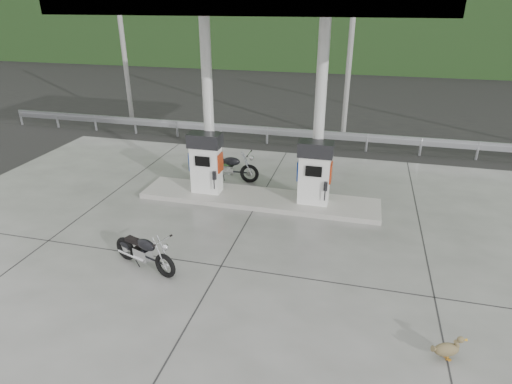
% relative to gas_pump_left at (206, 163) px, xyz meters
% --- Properties ---
extents(ground, '(160.00, 160.00, 0.00)m').
position_rel_gas_pump_left_xyz_m(ground, '(1.60, -2.50, -1.07)').
color(ground, black).
rests_on(ground, ground).
extents(forecourt_apron, '(18.00, 14.00, 0.02)m').
position_rel_gas_pump_left_xyz_m(forecourt_apron, '(1.60, -2.50, -1.06)').
color(forecourt_apron, slate).
rests_on(forecourt_apron, ground).
extents(pump_island, '(7.00, 1.40, 0.15)m').
position_rel_gas_pump_left_xyz_m(pump_island, '(1.60, 0.00, -0.98)').
color(pump_island, '#9F9C94').
rests_on(pump_island, forecourt_apron).
extents(gas_pump_left, '(0.95, 0.55, 1.80)m').
position_rel_gas_pump_left_xyz_m(gas_pump_left, '(0.00, 0.00, 0.00)').
color(gas_pump_left, white).
rests_on(gas_pump_left, pump_island).
extents(gas_pump_right, '(0.95, 0.55, 1.80)m').
position_rel_gas_pump_left_xyz_m(gas_pump_right, '(3.20, 0.00, 0.00)').
color(gas_pump_right, white).
rests_on(gas_pump_right, pump_island).
extents(canopy_column_left, '(0.30, 0.30, 5.00)m').
position_rel_gas_pump_left_xyz_m(canopy_column_left, '(0.00, 0.40, 1.60)').
color(canopy_column_left, silver).
rests_on(canopy_column_left, pump_island).
extents(canopy_column_right, '(0.30, 0.30, 5.00)m').
position_rel_gas_pump_left_xyz_m(canopy_column_right, '(3.20, 0.40, 1.60)').
color(canopy_column_right, silver).
rests_on(canopy_column_right, pump_island).
extents(canopy_roof, '(8.50, 5.00, 0.40)m').
position_rel_gas_pump_left_xyz_m(canopy_roof, '(1.60, 0.00, 4.30)').
color(canopy_roof, silver).
rests_on(canopy_roof, canopy_column_left).
extents(guardrail, '(26.00, 0.16, 1.42)m').
position_rel_gas_pump_left_xyz_m(guardrail, '(1.60, 5.50, -0.36)').
color(guardrail, '#9EA0A6').
rests_on(guardrail, ground).
extents(road, '(60.00, 7.00, 0.01)m').
position_rel_gas_pump_left_xyz_m(road, '(1.60, 9.00, -1.07)').
color(road, black).
rests_on(road, ground).
extents(utility_pole_a, '(0.22, 0.22, 8.00)m').
position_rel_gas_pump_left_xyz_m(utility_pole_a, '(-6.40, 7.00, 2.93)').
color(utility_pole_a, gray).
rests_on(utility_pole_a, ground).
extents(utility_pole_b, '(0.22, 0.22, 8.00)m').
position_rel_gas_pump_left_xyz_m(utility_pole_b, '(3.60, 7.00, 2.93)').
color(utility_pole_b, gray).
rests_on(utility_pole_b, ground).
extents(tree_band, '(80.00, 6.00, 6.00)m').
position_rel_gas_pump_left_xyz_m(tree_band, '(1.60, 27.50, 1.93)').
color(tree_band, black).
rests_on(tree_band, ground).
extents(forested_hills, '(100.00, 40.00, 140.00)m').
position_rel_gas_pump_left_xyz_m(forested_hills, '(1.60, 57.50, -1.07)').
color(forested_hills, black).
rests_on(forested_hills, ground).
extents(motorcycle_left, '(1.87, 0.61, 0.88)m').
position_rel_gas_pump_left_xyz_m(motorcycle_left, '(0.29, 1.29, -0.61)').
color(motorcycle_left, black).
rests_on(motorcycle_left, forecourt_apron).
extents(motorcycle_right, '(1.76, 1.06, 0.80)m').
position_rel_gas_pump_left_xyz_m(motorcycle_right, '(-0.01, -3.95, -0.65)').
color(motorcycle_right, black).
rests_on(motorcycle_right, forecourt_apron).
extents(duck, '(0.54, 0.32, 0.38)m').
position_rel_gas_pump_left_xyz_m(duck, '(6.06, -5.15, -0.86)').
color(duck, brown).
rests_on(duck, forecourt_apron).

